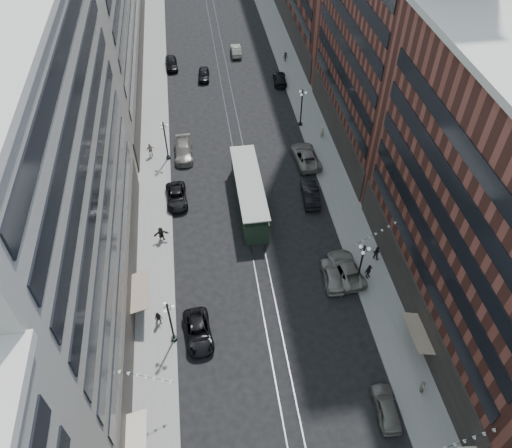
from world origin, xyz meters
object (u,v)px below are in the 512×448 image
car_10 (310,194)px  pedestrian_extra_0 (369,271)px  pedestrian_8 (322,132)px  car_extra_1 (332,275)px  pedestrian_5 (161,234)px  car_14 (236,50)px  car_7 (177,197)px  streetcar (249,194)px  pedestrian_2 (159,319)px  pedestrian_4 (423,387)px  car_extra_0 (346,269)px  car_12 (280,79)px  lamppost_se_far (361,264)px  pedestrian_6 (150,150)px  car_4 (386,407)px  lamppost_sw_mid (166,140)px  car_13 (204,75)px  car_2 (198,332)px  pedestrian_7 (376,253)px  car_8 (184,151)px  car_9 (171,63)px  car_11 (306,156)px  pedestrian_9 (285,57)px  lamppost_se_mid (302,106)px

car_10 → pedestrian_extra_0: (3.22, -12.38, 0.22)m
pedestrian_8 → car_extra_1: (-4.70, -23.90, -0.15)m
pedestrian_5 → pedestrian_8: bearing=27.4°
car_14 → car_7: bearing=73.9°
streetcar → pedestrian_2: 18.46m
pedestrian_4 → car_extra_0: bearing=29.1°
car_12 → lamppost_se_far: bearing=96.6°
pedestrian_6 → car_extra_1: (18.17, -23.10, -0.30)m
car_4 → car_7: size_ratio=0.87×
lamppost_se_far → pedestrian_8: 24.86m
car_10 → car_extra_1: size_ratio=1.09×
lamppost_sw_mid → car_7: lamppost_sw_mid is taller
lamppost_sw_mid → car_12: bearing=43.9°
car_7 → pedestrian_8: (19.85, 9.83, 0.24)m
streetcar → car_extra_0: bearing=-54.3°
car_13 → car_extra_0: 43.08m
car_2 → lamppost_sw_mid: bearing=89.8°
pedestrian_2 → car_extra_1: pedestrian_2 is taller
pedestrian_4 → car_7: bearing=53.1°
pedestrian_6 → car_extra_0: pedestrian_6 is taller
car_extra_0 → car_14: bearing=-90.5°
car_4 → pedestrian_6: 41.73m
car_2 → car_10: 22.01m
pedestrian_extra_0 → pedestrian_5: bearing=130.5°
car_2 → car_13: size_ratio=1.23×
pedestrian_5 → pedestrian_7: size_ratio=1.05×
pedestrian_8 → car_extra_1: bearing=69.9°
streetcar → car_extra_1: (6.80, -12.31, -0.88)m
car_8 → pedestrian_7: 28.13m
car_2 → car_9: 50.97m
car_11 → pedestrian_9: 26.44m
pedestrian_4 → car_13: (-14.52, 54.84, -0.23)m
car_13 → pedestrian_6: size_ratio=2.21×
pedestrian_4 → pedestrian_9: (-0.79, 58.38, -0.04)m
car_4 → pedestrian_4: (3.51, 1.21, 0.20)m
car_8 → car_10: (14.42, -10.51, 0.04)m
lamppost_se_far → car_4: 13.50m
car_11 → pedestrian_extra_0: 19.63m
pedestrian_2 → car_13: size_ratio=0.38×
lamppost_se_far → car_10: (-1.95, 12.92, -2.25)m
car_7 → car_14: size_ratio=1.13×
lamppost_sw_mid → lamppost_se_mid: (18.40, 5.00, 0.00)m
car_7 → car_10: bearing=-9.5°
car_11 → car_12: car_11 is taller
lamppost_sw_mid → car_9: (1.02, 24.07, -2.31)m
car_10 → car_11: size_ratio=0.82×
car_8 → pedestrian_extra_0: 28.90m
car_10 → pedestrian_7: bearing=119.9°
lamppost_se_far → car_13: (-12.44, 42.83, -2.38)m
lamppost_sw_mid → pedestrian_2: 25.22m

